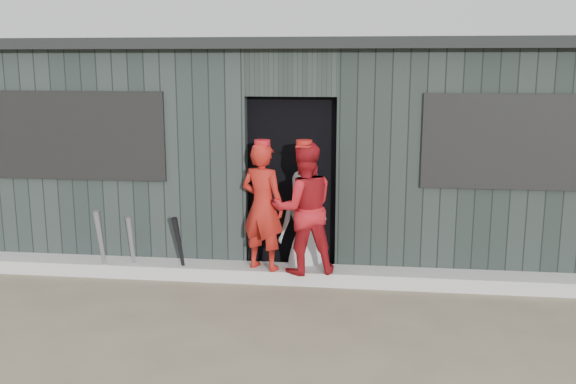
# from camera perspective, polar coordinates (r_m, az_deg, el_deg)

# --- Properties ---
(ground) EXTENTS (80.00, 80.00, 0.00)m
(ground) POSITION_cam_1_polar(r_m,az_deg,el_deg) (5.47, -2.41, -14.11)
(ground) COLOR #6C5E4A
(ground) RESTS_ON ground
(curb) EXTENTS (8.00, 0.36, 0.15)m
(curb) POSITION_cam_1_polar(r_m,az_deg,el_deg) (7.11, 0.02, -7.29)
(curb) COLOR #ADADA7
(curb) RESTS_ON ground
(bat_left) EXTENTS (0.08, 0.23, 0.79)m
(bat_left) POSITION_cam_1_polar(r_m,az_deg,el_deg) (7.38, -16.27, -4.46)
(bat_left) COLOR gray
(bat_left) RESTS_ON ground
(bat_mid) EXTENTS (0.08, 0.18, 0.70)m
(bat_mid) POSITION_cam_1_polar(r_m,az_deg,el_deg) (7.36, -13.72, -4.71)
(bat_mid) COLOR gray
(bat_mid) RESTS_ON ground
(bat_right) EXTENTS (0.11, 0.29, 0.74)m
(bat_right) POSITION_cam_1_polar(r_m,az_deg,el_deg) (7.13, -9.59, -4.93)
(bat_right) COLOR black
(bat_right) RESTS_ON ground
(player_red_left) EXTENTS (0.59, 0.50, 1.39)m
(player_red_left) POSITION_cam_1_polar(r_m,az_deg,el_deg) (6.88, -2.26, -1.29)
(player_red_left) COLOR #A11B13
(player_red_left) RESTS_ON curb
(player_red_right) EXTENTS (0.81, 0.71, 1.40)m
(player_red_right) POSITION_cam_1_polar(r_m,az_deg,el_deg) (6.75, 1.41, -1.47)
(player_red_right) COLOR #A3141B
(player_red_right) RESTS_ON curb
(player_grey_back) EXTENTS (0.70, 0.62, 1.21)m
(player_grey_back) POSITION_cam_1_polar(r_m,az_deg,el_deg) (7.18, 1.56, -2.73)
(player_grey_back) COLOR #B1B1B1
(player_grey_back) RESTS_ON ground
(dugout) EXTENTS (8.30, 3.30, 2.62)m
(dugout) POSITION_cam_1_polar(r_m,az_deg,el_deg) (8.48, 1.43, 4.17)
(dugout) COLOR black
(dugout) RESTS_ON ground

